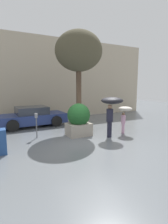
# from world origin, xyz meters

# --- Properties ---
(ground_plane) EXTENTS (40.00, 40.00, 0.00)m
(ground_plane) POSITION_xyz_m (0.00, 0.00, 0.00)
(ground_plane) COLOR slate
(building_facade) EXTENTS (18.00, 0.30, 6.00)m
(building_facade) POSITION_xyz_m (0.00, 6.50, 3.00)
(building_facade) COLOR #B7A88E
(building_facade) RESTS_ON ground
(planter_box) EXTENTS (1.13, 1.12, 1.58)m
(planter_box) POSITION_xyz_m (0.12, 1.04, 0.81)
(planter_box) COLOR #9E9384
(planter_box) RESTS_ON ground
(person_adult) EXTENTS (1.02, 1.02, 1.90)m
(person_adult) POSITION_xyz_m (1.39, 0.12, 1.53)
(person_adult) COLOR #1E1E2D
(person_adult) RESTS_ON ground
(person_child) EXTENTS (0.71, 0.71, 1.38)m
(person_child) POSITION_xyz_m (2.37, 0.32, 1.11)
(person_child) COLOR #D199B7
(person_child) RESTS_ON ground
(parked_car_near) EXTENTS (4.05, 2.10, 1.18)m
(parked_car_near) POSITION_xyz_m (-1.50, 4.21, 0.56)
(parked_car_near) COLOR navy
(parked_car_near) RESTS_ON ground
(street_tree) EXTENTS (2.57, 2.57, 5.37)m
(street_tree) POSITION_xyz_m (0.76, 2.35, 4.23)
(street_tree) COLOR brown
(street_tree) RESTS_ON ground
(parking_meter) EXTENTS (0.14, 0.14, 1.16)m
(parking_meter) POSITION_xyz_m (-1.82, 1.54, 0.84)
(parking_meter) COLOR #595B60
(parking_meter) RESTS_ON ground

